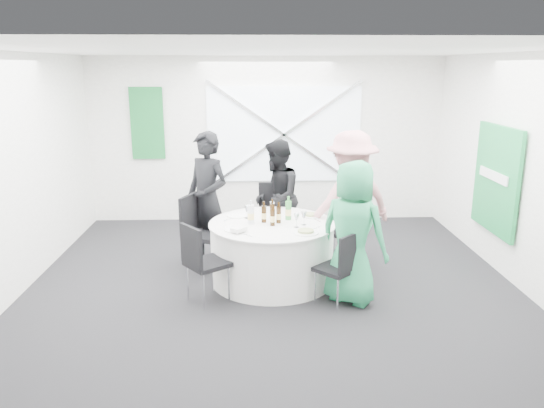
{
  "coord_description": "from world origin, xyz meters",
  "views": [
    {
      "loc": [
        -0.22,
        -6.05,
        2.64
      ],
      "look_at": [
        0.0,
        0.2,
        1.0
      ],
      "focal_mm": 35.0,
      "sensor_mm": 36.0,
      "label": 1
    }
  ],
  "objects_px": {
    "banquet_table": "(272,252)",
    "person_man_back": "(277,198)",
    "chair_back_left": "(198,227)",
    "chair_front_left": "(201,258)",
    "person_man_back_left": "(207,199)",
    "chair_front_right": "(341,264)",
    "person_woman_pink": "(350,201)",
    "chair_back_right": "(343,221)",
    "green_water_bottle": "(288,211)",
    "clear_water_bottle": "(251,215)",
    "person_woman_green": "(353,233)",
    "chair_back": "(273,212)"
  },
  "relations": [
    {
      "from": "banquet_table",
      "to": "person_man_back",
      "type": "distance_m",
      "value": 1.14
    },
    {
      "from": "chair_back_left",
      "to": "chair_front_left",
      "type": "relative_size",
      "value": 1.08
    },
    {
      "from": "chair_front_left",
      "to": "person_man_back_left",
      "type": "bearing_deg",
      "value": -36.5
    },
    {
      "from": "chair_front_right",
      "to": "person_woman_pink",
      "type": "height_order",
      "value": "person_woman_pink"
    },
    {
      "from": "chair_back_right",
      "to": "green_water_bottle",
      "type": "relative_size",
      "value": 3.34
    },
    {
      "from": "clear_water_bottle",
      "to": "person_man_back",
      "type": "bearing_deg",
      "value": 71.35
    },
    {
      "from": "chair_front_left",
      "to": "clear_water_bottle",
      "type": "xyz_separation_m",
      "value": [
        0.56,
        0.6,
        0.33
      ]
    },
    {
      "from": "chair_back_left",
      "to": "clear_water_bottle",
      "type": "xyz_separation_m",
      "value": [
        0.7,
        -0.41,
        0.28
      ]
    },
    {
      "from": "person_woman_pink",
      "to": "banquet_table",
      "type": "bearing_deg",
      "value": 0.0
    },
    {
      "from": "banquet_table",
      "to": "person_man_back_left",
      "type": "distance_m",
      "value": 1.18
    },
    {
      "from": "chair_front_left",
      "to": "person_woman_green",
      "type": "xyz_separation_m",
      "value": [
        1.71,
        -0.0,
        0.27
      ]
    },
    {
      "from": "green_water_bottle",
      "to": "chair_back_left",
      "type": "bearing_deg",
      "value": 167.97
    },
    {
      "from": "person_woman_green",
      "to": "chair_front_right",
      "type": "bearing_deg",
      "value": 78.22
    },
    {
      "from": "chair_front_left",
      "to": "person_woman_green",
      "type": "height_order",
      "value": "person_woman_green"
    },
    {
      "from": "chair_front_right",
      "to": "person_woman_green",
      "type": "bearing_deg",
      "value": 178.25
    },
    {
      "from": "chair_back",
      "to": "person_woman_green",
      "type": "bearing_deg",
      "value": -61.4
    },
    {
      "from": "chair_back_right",
      "to": "person_woman_pink",
      "type": "relative_size",
      "value": 0.54
    },
    {
      "from": "banquet_table",
      "to": "chair_back_left",
      "type": "xyz_separation_m",
      "value": [
        -0.96,
        0.39,
        0.22
      ]
    },
    {
      "from": "chair_back_left",
      "to": "chair_front_right",
      "type": "xyz_separation_m",
      "value": [
        1.7,
        -1.15,
        -0.09
      ]
    },
    {
      "from": "chair_back_right",
      "to": "person_man_back",
      "type": "height_order",
      "value": "person_man_back"
    },
    {
      "from": "chair_back",
      "to": "person_man_back_left",
      "type": "bearing_deg",
      "value": -150.27
    },
    {
      "from": "banquet_table",
      "to": "green_water_bottle",
      "type": "relative_size",
      "value": 5.23
    },
    {
      "from": "chair_back_left",
      "to": "person_man_back",
      "type": "xyz_separation_m",
      "value": [
        1.06,
        0.66,
        0.22
      ]
    },
    {
      "from": "banquet_table",
      "to": "chair_front_right",
      "type": "height_order",
      "value": "chair_front_right"
    },
    {
      "from": "chair_back",
      "to": "chair_front_right",
      "type": "bearing_deg",
      "value": -66.65
    },
    {
      "from": "person_man_back",
      "to": "person_woman_green",
      "type": "bearing_deg",
      "value": 30.6
    },
    {
      "from": "chair_back_left",
      "to": "chair_back_right",
      "type": "height_order",
      "value": "chair_back_left"
    },
    {
      "from": "person_man_back",
      "to": "clear_water_bottle",
      "type": "distance_m",
      "value": 1.13
    },
    {
      "from": "chair_back",
      "to": "person_man_back",
      "type": "distance_m",
      "value": 0.24
    },
    {
      "from": "chair_front_right",
      "to": "person_man_back_left",
      "type": "height_order",
      "value": "person_man_back_left"
    },
    {
      "from": "chair_front_left",
      "to": "chair_back",
      "type": "bearing_deg",
      "value": -64.55
    },
    {
      "from": "person_woman_pink",
      "to": "person_man_back",
      "type": "bearing_deg",
      "value": -55.53
    },
    {
      "from": "person_woman_pink",
      "to": "chair_back_left",
      "type": "bearing_deg",
      "value": -20.47
    },
    {
      "from": "person_woman_pink",
      "to": "person_woman_green",
      "type": "distance_m",
      "value": 1.04
    },
    {
      "from": "chair_front_left",
      "to": "green_water_bottle",
      "type": "bearing_deg",
      "value": -90.8
    },
    {
      "from": "chair_back_left",
      "to": "green_water_bottle",
      "type": "height_order",
      "value": "green_water_bottle"
    },
    {
      "from": "chair_front_left",
      "to": "chair_front_right",
      "type": "bearing_deg",
      "value": -132.28
    },
    {
      "from": "chair_front_left",
      "to": "person_man_back",
      "type": "distance_m",
      "value": 1.93
    },
    {
      "from": "banquet_table",
      "to": "clear_water_bottle",
      "type": "distance_m",
      "value": 0.56
    },
    {
      "from": "chair_back_left",
      "to": "green_water_bottle",
      "type": "distance_m",
      "value": 1.22
    },
    {
      "from": "chair_back_right",
      "to": "person_man_back_left",
      "type": "distance_m",
      "value": 1.86
    },
    {
      "from": "person_woman_green",
      "to": "chair_back_right",
      "type": "bearing_deg",
      "value": -59.3
    },
    {
      "from": "chair_front_right",
      "to": "clear_water_bottle",
      "type": "height_order",
      "value": "clear_water_bottle"
    },
    {
      "from": "person_woman_pink",
      "to": "chair_front_left",
      "type": "bearing_deg",
      "value": 8.23
    },
    {
      "from": "banquet_table",
      "to": "person_woman_green",
      "type": "relative_size",
      "value": 0.95
    },
    {
      "from": "banquet_table",
      "to": "chair_front_left",
      "type": "relative_size",
      "value": 1.67
    },
    {
      "from": "chair_back_right",
      "to": "chair_front_left",
      "type": "bearing_deg",
      "value": -87.5
    },
    {
      "from": "banquet_table",
      "to": "person_woman_green",
      "type": "xyz_separation_m",
      "value": [
        0.88,
        -0.63,
        0.44
      ]
    },
    {
      "from": "chair_back_right",
      "to": "person_man_back",
      "type": "distance_m",
      "value": 1.01
    },
    {
      "from": "chair_front_left",
      "to": "person_woman_pink",
      "type": "distance_m",
      "value": 2.15
    }
  ]
}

